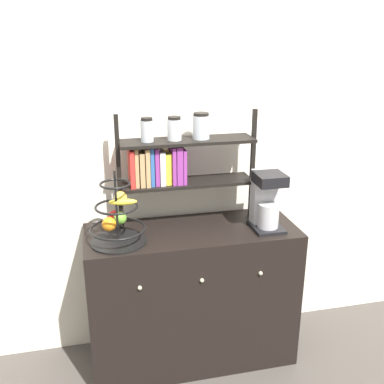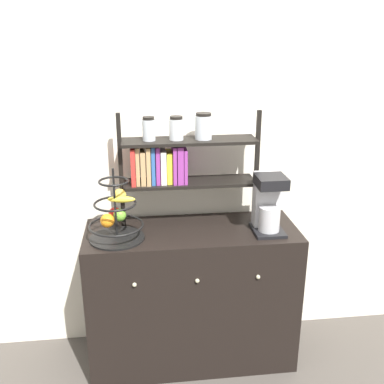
% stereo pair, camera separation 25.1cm
% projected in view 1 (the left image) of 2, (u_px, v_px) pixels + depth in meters
% --- Properties ---
extents(ground_plane, '(12.00, 12.00, 0.00)m').
position_uv_depth(ground_plane, '(201.00, 380.00, 2.67)').
color(ground_plane, '#47423D').
extents(wall_back, '(7.00, 0.05, 2.60)m').
position_uv_depth(wall_back, '(181.00, 147.00, 2.71)').
color(wall_back, silver).
rests_on(wall_back, ground_plane).
extents(sideboard, '(1.23, 0.49, 0.87)m').
position_uv_depth(sideboard, '(192.00, 295.00, 2.74)').
color(sideboard, black).
rests_on(sideboard, ground_plane).
extents(coffee_maker, '(0.17, 0.21, 0.34)m').
position_uv_depth(coffee_maker, '(266.00, 200.00, 2.58)').
color(coffee_maker, black).
rests_on(coffee_maker, sideboard).
extents(fruit_stand, '(0.30, 0.30, 0.41)m').
position_uv_depth(fruit_stand, '(117.00, 219.00, 2.41)').
color(fruit_stand, black).
rests_on(fruit_stand, sideboard).
extents(shelf_hutch, '(0.81, 0.20, 0.67)m').
position_uv_depth(shelf_hutch, '(172.00, 159.00, 2.54)').
color(shelf_hutch, black).
rests_on(shelf_hutch, sideboard).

